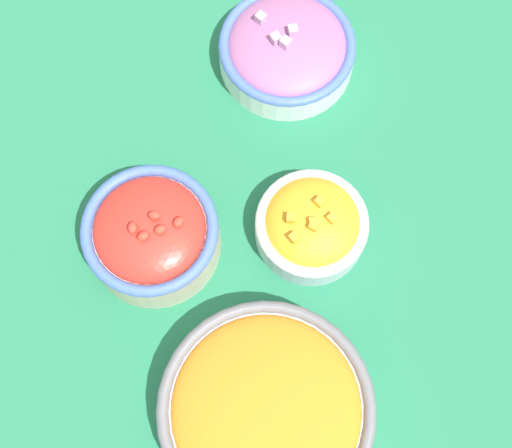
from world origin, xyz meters
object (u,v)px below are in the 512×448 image
bowl_red_onion (287,49)px  bowl_carrots (266,410)px  bowl_squash (312,225)px  bowl_cherry_tomatoes (152,234)px

bowl_red_onion → bowl_carrots: bearing=28.1°
bowl_squash → bowl_carrots: bowl_squash is taller
bowl_cherry_tomatoes → bowl_squash: bearing=126.4°
bowl_squash → bowl_carrots: size_ratio=0.57×
bowl_cherry_tomatoes → bowl_red_onion: size_ratio=0.89×
bowl_red_onion → bowl_squash: bearing=37.9°
bowl_squash → bowl_red_onion: (-0.17, -0.13, -0.00)m
bowl_carrots → bowl_cherry_tomatoes: bearing=-114.6°
bowl_red_onion → bowl_carrots: bowl_carrots is taller
bowl_cherry_tomatoes → bowl_carrots: 0.21m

